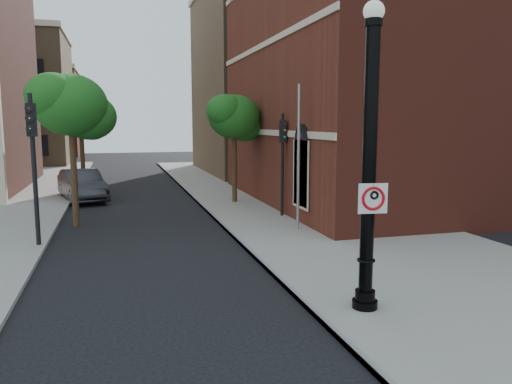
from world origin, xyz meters
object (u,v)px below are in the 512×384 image
object	(u,v)px
parked_car	(82,185)
traffic_signal_left	(33,145)
no_parking_sign	(373,198)
lamppost	(369,175)
traffic_signal_right	(283,148)

from	to	relation	value
parked_car	traffic_signal_left	world-z (taller)	traffic_signal_left
no_parking_sign	parked_car	world-z (taller)	no_parking_sign
lamppost	traffic_signal_right	xyz separation A→B (m)	(1.69, 10.38, 0.01)
lamppost	traffic_signal_right	distance (m)	10.52
lamppost	traffic_signal_right	bearing A→B (deg)	80.74
no_parking_sign	traffic_signal_left	bearing A→B (deg)	140.21
parked_car	traffic_signal_right	world-z (taller)	traffic_signal_right
lamppost	no_parking_sign	size ratio (longest dim) A/B	10.29
no_parking_sign	traffic_signal_right	size ratio (longest dim) A/B	0.14
parked_car	traffic_signal_left	size ratio (longest dim) A/B	1.00
no_parking_sign	traffic_signal_left	world-z (taller)	traffic_signal_left
lamppost	no_parking_sign	bearing A→B (deg)	-82.32
traffic_signal_left	traffic_signal_right	size ratio (longest dim) A/B	1.12
no_parking_sign	traffic_signal_right	xyz separation A→B (m)	(1.67, 10.54, 0.46)
traffic_signal_right	parked_car	bearing A→B (deg)	152.48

